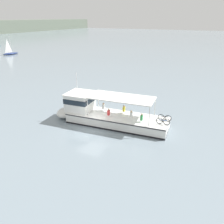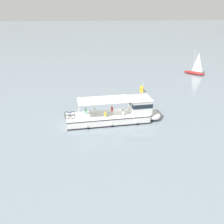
{
  "view_description": "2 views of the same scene",
  "coord_description": "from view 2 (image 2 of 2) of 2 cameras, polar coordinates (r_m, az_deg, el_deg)",
  "views": [
    {
      "loc": [
        -18.11,
        -11.62,
        10.8
      ],
      "look_at": [
        1.94,
        -1.42,
        1.4
      ],
      "focal_mm": 36.6,
      "sensor_mm": 36.0,
      "label": 1
    },
    {
      "loc": [
        33.49,
        -4.42,
        14.77
      ],
      "look_at": [
        1.94,
        -1.42,
        1.4
      ],
      "focal_mm": 41.92,
      "sensor_mm": 36.0,
      "label": 2
    }
  ],
  "objects": [
    {
      "name": "ferry_main",
      "position": [
        34.73,
        1.64,
        -0.46
      ],
      "size": [
        4.43,
        13.01,
        5.32
      ],
      "color": "white",
      "rests_on": "ground"
    },
    {
      "name": "sailboat_horizon_west",
      "position": [
        61.1,
        17.55,
        8.35
      ],
      "size": [
        4.36,
        4.41,
        5.4
      ],
      "color": "maroon",
      "rests_on": "ground"
    },
    {
      "name": "channel_buoy",
      "position": [
        46.7,
        6.54,
        5.02
      ],
      "size": [
        0.7,
        0.7,
        1.4
      ],
      "color": "gold",
      "rests_on": "ground"
    },
    {
      "name": "ground_plane",
      "position": [
        36.87,
        1.91,
        -0.75
      ],
      "size": [
        400.0,
        400.0,
        0.0
      ],
      "primitive_type": "plane",
      "color": "gray"
    }
  ]
}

